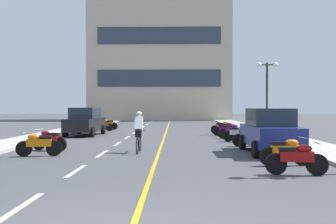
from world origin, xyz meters
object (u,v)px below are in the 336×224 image
object	(u,v)px
motorcycle_3	(39,144)
motorcycle_6	(239,133)
motorcycle_10	(102,125)
cyclist_rider	(139,131)
parked_car_near	(270,131)
motorcycle_1	(297,158)
motorcycle_5	(249,136)
street_lamp_mid	(267,81)
motorcycle_4	(49,140)
motorcycle_7	(231,131)
motorcycle_8	(226,129)
motorcycle_11	(107,124)
parked_car_mid	(85,121)
motorcycle_2	(286,151)
motorcycle_9	(223,127)

from	to	relation	value
motorcycle_3	motorcycle_6	xyz separation A→B (m)	(8.58, 5.98, 0.00)
motorcycle_10	cyclist_rider	distance (m)	13.82
parked_car_near	motorcycle_1	size ratio (longest dim) A/B	2.47
motorcycle_5	motorcycle_6	bearing A→B (deg)	93.58
motorcycle_5	motorcycle_10	distance (m)	14.01
street_lamp_mid	motorcycle_10	world-z (taller)	street_lamp_mid
motorcycle_4	motorcycle_7	xyz separation A→B (m)	(8.73, 6.32, 0.00)
parked_car_near	motorcycle_10	size ratio (longest dim) A/B	2.55
motorcycle_8	motorcycle_11	size ratio (longest dim) A/B	1.01
parked_car_mid	motorcycle_8	xyz separation A→B (m)	(9.16, -0.14, -0.44)
parked_car_near	motorcycle_7	distance (m)	7.07
motorcycle_3	motorcycle_5	world-z (taller)	same
motorcycle_1	motorcycle_11	distance (m)	21.95
parked_car_mid	cyclist_rider	xyz separation A→B (m)	(4.37, -9.05, -0.03)
motorcycle_6	motorcycle_11	world-z (taller)	same
parked_car_near	motorcycle_2	bearing A→B (deg)	-95.02
motorcycle_3	motorcycle_10	xyz separation A→B (m)	(-0.38, 14.48, 0.00)
motorcycle_2	motorcycle_5	size ratio (longest dim) A/B	1.02
motorcycle_3	motorcycle_5	xyz separation A→B (m)	(8.72, 3.82, 0.00)
motorcycle_4	motorcycle_9	bearing A→B (deg)	48.98
motorcycle_8	motorcycle_5	bearing A→B (deg)	-87.77
motorcycle_4	motorcycle_7	size ratio (longest dim) A/B	1.00
cyclist_rider	motorcycle_10	bearing A→B (deg)	107.09
street_lamp_mid	motorcycle_11	bearing A→B (deg)	158.82
motorcycle_5	motorcycle_10	size ratio (longest dim) A/B	1.01
motorcycle_6	motorcycle_9	world-z (taller)	same
motorcycle_1	motorcycle_11	world-z (taller)	same
parked_car_near	motorcycle_2	xyz separation A→B (m)	(-0.28, -3.23, -0.44)
motorcycle_7	motorcycle_10	world-z (taller)	same
motorcycle_9	motorcycle_11	distance (m)	9.89
parked_car_mid	motorcycle_7	bearing A→B (deg)	-13.28
motorcycle_3	motorcycle_11	xyz separation A→B (m)	(-0.34, 16.30, 0.00)
motorcycle_9	motorcycle_7	bearing A→B (deg)	-89.83
street_lamp_mid	motorcycle_6	xyz separation A→B (m)	(-2.88, -5.75, -3.19)
motorcycle_7	motorcycle_8	bearing A→B (deg)	91.22
motorcycle_1	motorcycle_5	xyz separation A→B (m)	(0.18, 7.60, 0.00)
parked_car_mid	motorcycle_4	bearing A→B (deg)	-86.83
motorcycle_7	motorcycle_10	bearing A→B (deg)	144.57
motorcycle_3	motorcycle_5	bearing A→B (deg)	23.67
parked_car_mid	motorcycle_11	distance (m)	6.00
parked_car_near	parked_car_mid	size ratio (longest dim) A/B	0.98
parked_car_near	parked_car_mid	world-z (taller)	same
street_lamp_mid	parked_car_mid	bearing A→B (deg)	-173.44
motorcycle_9	parked_car_mid	bearing A→B (deg)	-170.56
motorcycle_4	motorcycle_11	distance (m)	14.46
parked_car_near	motorcycle_1	world-z (taller)	parked_car_near
motorcycle_8	motorcycle_2	bearing A→B (deg)	-88.80
cyclist_rider	motorcycle_8	bearing A→B (deg)	61.74
motorcycle_9	cyclist_rider	world-z (taller)	cyclist_rider
motorcycle_2	cyclist_rider	world-z (taller)	cyclist_rider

